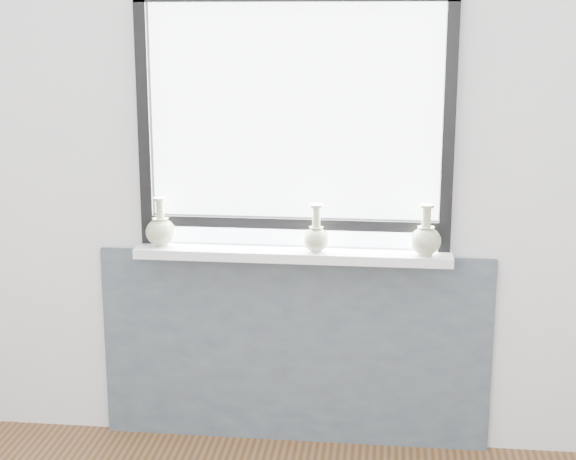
# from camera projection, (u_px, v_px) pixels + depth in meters

# --- Properties ---
(back_wall) EXTENTS (3.60, 0.02, 2.60)m
(back_wall) POSITION_uv_depth(u_px,v_px,m) (295.00, 150.00, 3.68)
(back_wall) COLOR silver
(back_wall) RESTS_ON ground
(apron_panel) EXTENTS (1.70, 0.03, 0.86)m
(apron_panel) POSITION_uv_depth(u_px,v_px,m) (294.00, 349.00, 3.85)
(apron_panel) COLOR #4C5B63
(apron_panel) RESTS_ON ground
(windowsill) EXTENTS (1.32, 0.18, 0.04)m
(windowsill) POSITION_uv_depth(u_px,v_px,m) (292.00, 254.00, 3.68)
(windowsill) COLOR silver
(windowsill) RESTS_ON apron_panel
(window) EXTENTS (1.30, 0.06, 1.05)m
(window) POSITION_uv_depth(u_px,v_px,m) (294.00, 118.00, 3.61)
(window) COLOR black
(window) RESTS_ON windowsill
(vase_a) EXTENTS (0.13, 0.13, 0.21)m
(vase_a) POSITION_uv_depth(u_px,v_px,m) (161.00, 230.00, 3.72)
(vase_a) COLOR #A9B28C
(vase_a) RESTS_ON windowsill
(vase_b) EXTENTS (0.11, 0.11, 0.20)m
(vase_b) POSITION_uv_depth(u_px,v_px,m) (316.00, 237.00, 3.62)
(vase_b) COLOR #A9B28C
(vase_b) RESTS_ON windowsill
(vase_c) EXTENTS (0.13, 0.13, 0.21)m
(vase_c) POSITION_uv_depth(u_px,v_px,m) (426.00, 238.00, 3.57)
(vase_c) COLOR #A9B28C
(vase_c) RESTS_ON windowsill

